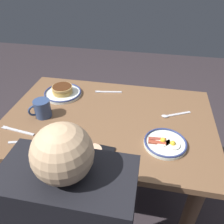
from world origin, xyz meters
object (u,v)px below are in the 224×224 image
Objects in this scene: plate_center_pancakes at (165,143)px; butter_knife at (32,141)px; plate_near_main at (63,92)px; fork_near at (108,92)px; fork_far at (17,131)px; cell_phone at (99,150)px; coffee_mug at (42,108)px; tea_spoon at (172,115)px.

plate_center_pancakes is 0.67m from butter_knife.
plate_near_main is at bearing -27.79° from plate_center_pancakes.
fork_far is (0.40, 0.49, -0.00)m from fork_near.
plate_near_main is at bearing 16.69° from fork_near.
fork_near is 0.61m from butter_knife.
fork_near is (0.07, -0.54, -0.00)m from cell_phone.
fork_far is (0.08, 0.15, -0.05)m from coffee_mug.
plate_center_pancakes is 1.25× the size of tea_spoon.
cell_phone is (-0.36, 0.46, -0.02)m from plate_near_main.
butter_knife is (-0.01, 0.46, -0.02)m from plate_near_main.
coffee_mug is (0.70, -0.11, 0.04)m from plate_center_pancakes.
plate_center_pancakes reaches higher than butter_knife.
plate_near_main is 2.15× the size of coffee_mug.
coffee_mug is at bearing -116.85° from fork_far.
plate_center_pancakes is 1.86× the size of coffee_mug.
tea_spoon reaches higher than fork_far.
coffee_mug is 0.46m from fork_near.
cell_phone is at bearing 18.51° from plate_center_pancakes.
plate_near_main is 0.41m from fork_far.
coffee_mug is 0.18m from fork_far.
butter_knife is at bearing 63.03° from fork_near.
coffee_mug is (0.03, 0.24, 0.03)m from plate_near_main.
fork_far is at bearing 63.15° from coffee_mug.
butter_knife is 1.35× the size of tea_spoon.
coffee_mug is at bearing -24.33° from cell_phone.
fork_far is 0.13m from butter_knife.
plate_center_pancakes is 1.47× the size of cell_phone.
cell_phone reaches higher than fork_far.
coffee_mug is 0.67× the size of tea_spoon.
cell_phone is 0.79× the size of fork_near.
cell_phone is 0.35m from butter_knife.
plate_center_pancakes is 0.71m from coffee_mug.
fork_far is 0.87m from tea_spoon.
plate_center_pancakes is at bearing 81.26° from tea_spoon.
fork_near is at bearing -133.71° from coffee_mug.
plate_near_main is 1.22× the size of fork_far.
fork_near is (0.38, -0.44, -0.01)m from plate_center_pancakes.
fork_far is at bearing -27.70° from butter_knife.
plate_near_main is 0.25m from coffee_mug.
coffee_mug is 0.57× the size of fork_far.
plate_center_pancakes is at bearing 171.11° from coffee_mug.
coffee_mug reaches higher than fork_far.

